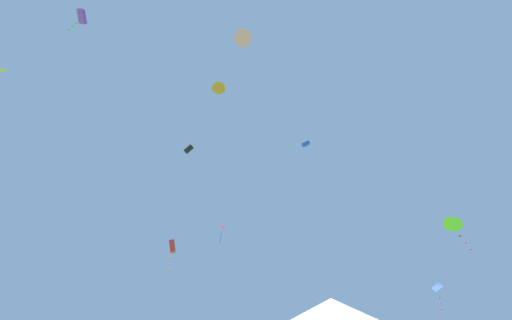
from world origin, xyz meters
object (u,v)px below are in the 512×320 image
object	(u,v)px
canopy_tent_white	(333,314)
kite_red_diamond	(222,228)
kite_orange_delta	(219,88)
kite_black_box	(189,150)
kite_blue_box	(306,144)
kite_lime_delta	(453,224)
kite_blue_diamond	(437,288)
kite_pink_delta	(243,38)
kite_purple_box	(81,17)
kite_red_box	(172,247)

from	to	relation	value
canopy_tent_white	kite_red_diamond	world-z (taller)	kite_red_diamond
kite_orange_delta	kite_black_box	size ratio (longest dim) A/B	0.68
kite_red_diamond	kite_black_box	bearing A→B (deg)	-104.29
kite_blue_box	kite_lime_delta	world-z (taller)	kite_blue_box
kite_red_diamond	kite_black_box	world-z (taller)	kite_black_box
kite_blue_diamond	kite_lime_delta	xyz separation A→B (m)	(-3.89, -12.62, 2.01)
kite_orange_delta	kite_blue_diamond	xyz separation A→B (m)	(22.73, 15.27, -15.55)
kite_black_box	kite_orange_delta	bearing A→B (deg)	-48.12
kite_red_diamond	kite_lime_delta	xyz separation A→B (m)	(19.63, -10.30, -4.25)
kite_pink_delta	kite_blue_diamond	distance (m)	32.67
kite_lime_delta	kite_red_diamond	bearing A→B (deg)	152.30
kite_pink_delta	kite_blue_box	world-z (taller)	kite_blue_box
kite_red_diamond	kite_blue_box	bearing A→B (deg)	-5.03
kite_red_diamond	kite_blue_diamond	world-z (taller)	kite_red_diamond
kite_blue_box	kite_purple_box	distance (m)	28.01
kite_blue_box	kite_black_box	size ratio (longest dim) A/B	0.54
kite_pink_delta	kite_lime_delta	world-z (taller)	kite_pink_delta
kite_orange_delta	kite_blue_diamond	size ratio (longest dim) A/B	0.54
kite_red_box	kite_pink_delta	bearing A→B (deg)	-61.15
canopy_tent_white	kite_black_box	size ratio (longest dim) A/B	1.64
kite_pink_delta	kite_lime_delta	distance (m)	22.72
kite_blue_box	kite_red_box	distance (m)	21.45
kite_pink_delta	kite_blue_box	distance (m)	18.48
kite_red_box	kite_blue_diamond	bearing A→B (deg)	11.64
kite_blue_diamond	kite_red_box	size ratio (longest dim) A/B	0.89
canopy_tent_white	kite_orange_delta	world-z (taller)	kite_orange_delta
kite_red_diamond	kite_blue_diamond	xyz separation A→B (m)	(23.52, 2.32, -6.26)
kite_blue_diamond	kite_black_box	bearing A→B (deg)	-155.67
kite_blue_diamond	kite_red_box	xyz separation A→B (m)	(-27.91, -5.75, 2.90)
kite_red_diamond	kite_lime_delta	distance (m)	22.57
canopy_tent_white	kite_purple_box	size ratio (longest dim) A/B	1.54
kite_black_box	kite_red_box	size ratio (longest dim) A/B	0.71
canopy_tent_white	kite_lime_delta	bearing A→B (deg)	38.70
kite_red_diamond	kite_red_box	bearing A→B (deg)	-141.96
kite_red_diamond	kite_blue_diamond	distance (m)	24.45
kite_red_box	kite_purple_box	bearing A→B (deg)	-101.12
canopy_tent_white	kite_orange_delta	size ratio (longest dim) A/B	2.41
kite_blue_diamond	kite_red_box	world-z (taller)	kite_red_box
canopy_tent_white	kite_pink_delta	bearing A→B (deg)	152.76
kite_blue_box	kite_red_box	bearing A→B (deg)	-170.75
kite_red_diamond	kite_blue_diamond	bearing A→B (deg)	5.62
kite_lime_delta	kite_purple_box	distance (m)	31.97
canopy_tent_white	kite_blue_diamond	xyz separation A→B (m)	(15.92, 22.26, 5.31)
kite_orange_delta	kite_lime_delta	bearing A→B (deg)	8.03
canopy_tent_white	kite_black_box	world-z (taller)	kite_black_box
kite_black_box	kite_lime_delta	size ratio (longest dim) A/B	0.80
kite_blue_box	kite_purple_box	size ratio (longest dim) A/B	0.51
kite_pink_delta	kite_blue_diamond	xyz separation A→B (m)	(19.96, 20.18, -16.18)
canopy_tent_white	kite_purple_box	bearing A→B (deg)	-174.70
kite_blue_box	kite_blue_diamond	distance (m)	22.09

